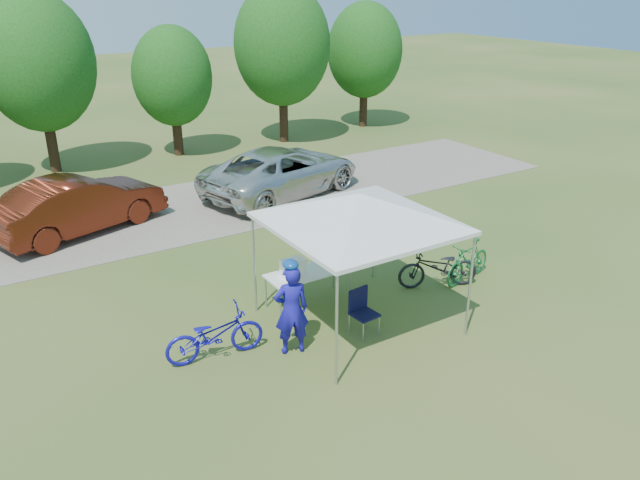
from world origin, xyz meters
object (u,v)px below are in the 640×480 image
(cooler, at_px, (293,268))
(sedan, at_px, (79,204))
(folding_table, at_px, (308,273))
(bike_dark, at_px, (438,268))
(bike_green, at_px, (468,261))
(bike_blue, at_px, (215,335))
(minivan, at_px, (282,171))
(cyclist, at_px, (291,310))
(folding_chair, at_px, (361,307))

(cooler, bearing_deg, sedan, 112.44)
(folding_table, bearing_deg, cooler, -180.00)
(folding_table, xyz_separation_m, cooler, (-0.36, -0.00, 0.22))
(bike_dark, relative_size, sedan, 0.39)
(bike_dark, bearing_deg, folding_table, -83.62)
(sedan, bearing_deg, folding_table, -173.44)
(folding_table, xyz_separation_m, bike_green, (3.61, -1.00, -0.22))
(bike_dark, bearing_deg, cooler, -81.70)
(folding_table, xyz_separation_m, bike_blue, (-2.49, -0.87, -0.22))
(minivan, bearing_deg, bike_blue, 127.39)
(folding_table, relative_size, cyclist, 1.03)
(cyclist, relative_size, minivan, 0.32)
(bike_dark, height_order, minivan, minivan)
(folding_table, relative_size, sedan, 0.39)
(folding_chair, xyz_separation_m, bike_blue, (-2.76, 0.67, -0.06))
(bike_blue, relative_size, bike_dark, 1.01)
(bike_blue, xyz_separation_m, sedan, (-0.64, 7.57, 0.31))
(folding_table, distance_m, bike_dark, 2.96)
(folding_chair, height_order, cyclist, cyclist)
(bike_blue, bearing_deg, bike_green, -84.39)
(cyclist, xyz_separation_m, sedan, (-1.91, 8.13, -0.09))
(bike_blue, bearing_deg, cyclist, -106.91)
(folding_chair, relative_size, cyclist, 0.52)
(folding_chair, bearing_deg, bike_dark, 8.54)
(cooler, relative_size, cyclist, 0.28)
(folding_table, distance_m, bike_blue, 2.65)
(folding_chair, height_order, bike_blue, bike_blue)
(folding_chair, height_order, bike_green, bike_green)
(cyclist, relative_size, bike_blue, 0.96)
(cooler, xyz_separation_m, bike_blue, (-2.13, -0.87, -0.44))
(sedan, bearing_deg, folding_chair, -176.09)
(bike_blue, xyz_separation_m, bike_dark, (5.30, -0.03, -0.00))
(folding_table, xyz_separation_m, cyclist, (-1.22, -1.43, 0.18))
(cyclist, xyz_separation_m, minivan, (4.21, 7.97, -0.10))
(bike_blue, distance_m, minivan, 9.22)
(bike_blue, bearing_deg, sedan, 11.69)
(cyclist, distance_m, bike_dark, 4.08)
(folding_table, distance_m, cyclist, 1.89)
(bike_green, bearing_deg, cooler, -116.26)
(bike_green, relative_size, bike_dark, 0.88)
(folding_chair, distance_m, bike_blue, 2.84)
(bike_green, distance_m, sedan, 10.24)
(bike_blue, relative_size, bike_green, 1.15)
(folding_chair, height_order, minivan, minivan)
(bike_green, relative_size, minivan, 0.29)
(minivan, bearing_deg, folding_chair, 145.26)
(cooler, height_order, cyclist, cyclist)
(folding_chair, distance_m, cyclist, 1.52)
(bike_blue, bearing_deg, minivan, -29.61)
(cyclist, xyz_separation_m, bike_blue, (-1.28, 0.56, -0.40))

